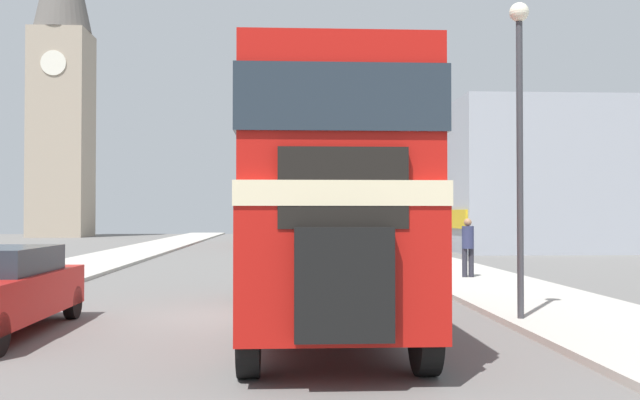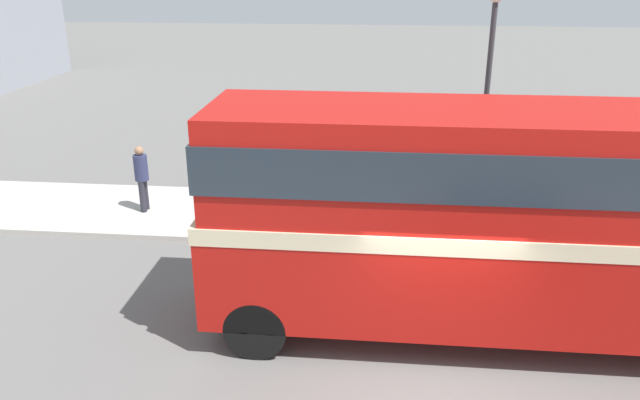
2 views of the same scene
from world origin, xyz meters
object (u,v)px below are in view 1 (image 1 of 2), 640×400
object	(u,v)px
bus_distant	(300,207)
pedestrian_walking	(468,244)
double_decker_bus	(320,189)
street_lamp	(520,111)
church_tower	(62,63)

from	to	relation	value
bus_distant	pedestrian_walking	distance (m)	25.77
double_decker_bus	street_lamp	distance (m)	3.98
bus_distant	pedestrian_walking	world-z (taller)	bus_distant
double_decker_bus	street_lamp	xyz separation A→B (m)	(3.70, -0.20, 1.45)
church_tower	bus_distant	bearing A→B (deg)	-40.74
double_decker_bus	street_lamp	bearing A→B (deg)	-3.03
bus_distant	church_tower	xyz separation A→B (m)	(-20.97, 18.06, 13.16)
pedestrian_walking	church_tower	distance (m)	52.38
double_decker_bus	church_tower	size ratio (longest dim) A/B	0.34
double_decker_bus	church_tower	xyz separation A→B (m)	(-20.51, 51.75, 13.16)
bus_distant	church_tower	distance (m)	30.64
bus_distant	double_decker_bus	bearing A→B (deg)	-90.78
double_decker_bus	church_tower	distance (m)	57.20
pedestrian_walking	double_decker_bus	bearing A→B (deg)	-120.76
pedestrian_walking	church_tower	size ratio (longest dim) A/B	0.06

